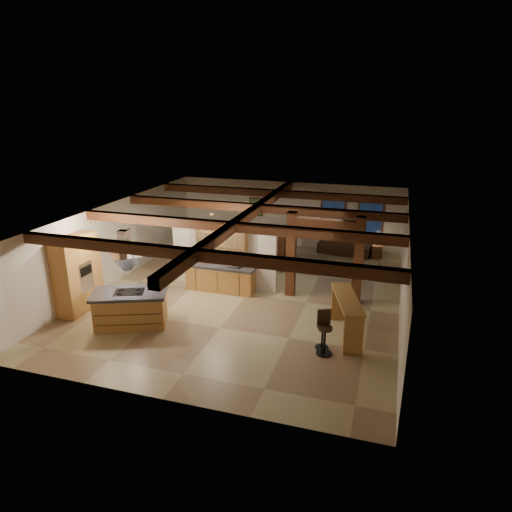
{
  "coord_description": "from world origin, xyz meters",
  "views": [
    {
      "loc": [
        4.53,
        -13.57,
        6.31
      ],
      "look_at": [
        0.17,
        0.5,
        1.27
      ],
      "focal_mm": 32.0,
      "sensor_mm": 36.0,
      "label": 1
    }
  ],
  "objects_px": {
    "sofa": "(344,246)",
    "bar_counter": "(347,310)",
    "kitchen_island": "(131,308)",
    "dining_table": "(264,257)"
  },
  "relations": [
    {
      "from": "kitchen_island",
      "to": "bar_counter",
      "type": "relative_size",
      "value": 1.05
    },
    {
      "from": "kitchen_island",
      "to": "bar_counter",
      "type": "distance_m",
      "value": 6.25
    },
    {
      "from": "kitchen_island",
      "to": "sofa",
      "type": "distance_m",
      "value": 10.01
    },
    {
      "from": "dining_table",
      "to": "sofa",
      "type": "distance_m",
      "value": 3.74
    },
    {
      "from": "sofa",
      "to": "bar_counter",
      "type": "distance_m",
      "value": 7.43
    },
    {
      "from": "kitchen_island",
      "to": "dining_table",
      "type": "distance_m",
      "value": 6.67
    },
    {
      "from": "kitchen_island",
      "to": "sofa",
      "type": "bearing_deg",
      "value": 58.6
    },
    {
      "from": "dining_table",
      "to": "bar_counter",
      "type": "xyz_separation_m",
      "value": [
        3.89,
        -5.09,
        0.49
      ]
    },
    {
      "from": "sofa",
      "to": "bar_counter",
      "type": "relative_size",
      "value": 0.98
    },
    {
      "from": "sofa",
      "to": "bar_counter",
      "type": "xyz_separation_m",
      "value": [
        0.91,
        -7.36,
        0.46
      ]
    }
  ]
}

